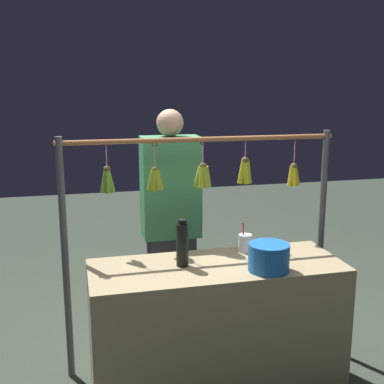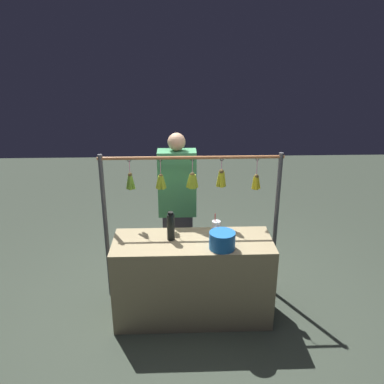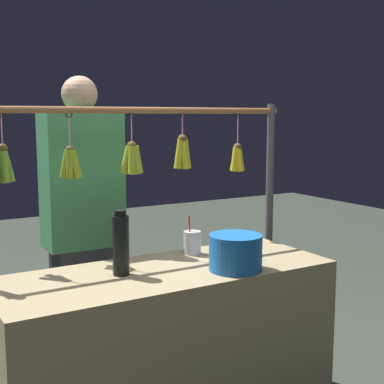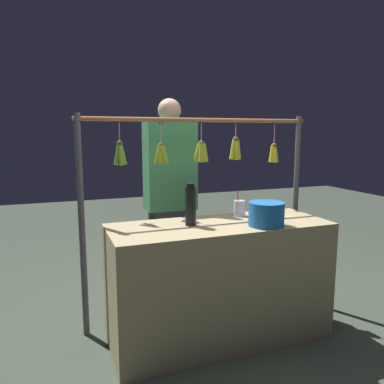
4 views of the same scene
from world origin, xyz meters
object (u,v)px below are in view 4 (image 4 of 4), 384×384
water_bottle (191,205)px  vendor_person (170,205)px  blue_bucket (266,214)px  drink_cup (239,208)px

water_bottle → vendor_person: bearing=-95.5°
blue_bucket → vendor_person: (0.40, -0.84, -0.06)m
water_bottle → drink_cup: bearing=-161.5°
water_bottle → vendor_person: size_ratio=0.16×
water_bottle → vendor_person: (-0.06, -0.65, -0.12)m
drink_cup → vendor_person: bearing=-53.1°
water_bottle → drink_cup: water_bottle is taller
blue_bucket → water_bottle: bearing=-22.4°
water_bottle → drink_cup: 0.47m
water_bottle → vendor_person: 0.67m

